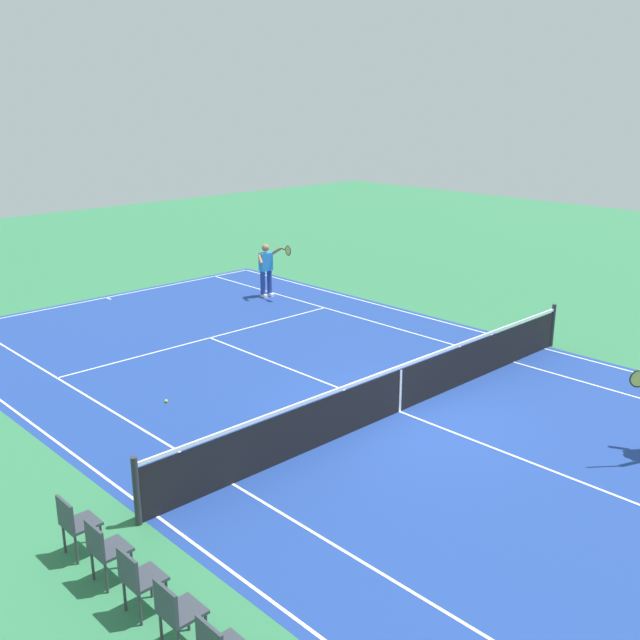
{
  "coord_description": "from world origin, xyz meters",
  "views": [
    {
      "loc": [
        -8.57,
        10.32,
        5.94
      ],
      "look_at": [
        3.45,
        -1.12,
        0.9
      ],
      "focal_mm": 41.15,
      "sensor_mm": 36.0,
      "label": 1
    }
  ],
  "objects_px": {
    "tennis_player_near": "(267,267)",
    "spectator_chair_5": "(104,547)",
    "tennis_net": "(400,388)",
    "spectator_chair_3": "(176,610)",
    "tennis_ball": "(166,401)",
    "spectator_chair_4": "(138,577)",
    "spectator_chair_6": "(75,522)"
  },
  "relations": [
    {
      "from": "spectator_chair_3",
      "to": "spectator_chair_5",
      "type": "relative_size",
      "value": 1.0
    },
    {
      "from": "spectator_chair_4",
      "to": "spectator_chair_6",
      "type": "bearing_deg",
      "value": 0.0
    },
    {
      "from": "tennis_player_near",
      "to": "tennis_net",
      "type": "bearing_deg",
      "value": 156.52
    },
    {
      "from": "tennis_player_near",
      "to": "tennis_ball",
      "type": "relative_size",
      "value": 25.71
    },
    {
      "from": "spectator_chair_5",
      "to": "spectator_chair_3",
      "type": "bearing_deg",
      "value": 180.0
    },
    {
      "from": "tennis_ball",
      "to": "spectator_chair_3",
      "type": "distance_m",
      "value": 7.15
    },
    {
      "from": "tennis_player_near",
      "to": "spectator_chair_5",
      "type": "bearing_deg",
      "value": 132.09
    },
    {
      "from": "spectator_chair_4",
      "to": "spectator_chair_5",
      "type": "distance_m",
      "value": 0.81
    },
    {
      "from": "tennis_net",
      "to": "tennis_player_near",
      "type": "bearing_deg",
      "value": -23.48
    },
    {
      "from": "spectator_chair_4",
      "to": "spectator_chair_3",
      "type": "bearing_deg",
      "value": 180.0
    },
    {
      "from": "tennis_player_near",
      "to": "spectator_chair_4",
      "type": "height_order",
      "value": "tennis_player_near"
    },
    {
      "from": "tennis_player_near",
      "to": "spectator_chair_4",
      "type": "relative_size",
      "value": 1.93
    },
    {
      "from": "tennis_net",
      "to": "spectator_chair_3",
      "type": "distance_m",
      "value": 7.25
    },
    {
      "from": "spectator_chair_4",
      "to": "spectator_chair_6",
      "type": "relative_size",
      "value": 1.0
    },
    {
      "from": "spectator_chair_3",
      "to": "spectator_chair_6",
      "type": "bearing_deg",
      "value": 0.0
    },
    {
      "from": "spectator_chair_3",
      "to": "spectator_chair_4",
      "type": "bearing_deg",
      "value": 0.0
    },
    {
      "from": "tennis_net",
      "to": "spectator_chair_4",
      "type": "height_order",
      "value": "tennis_net"
    },
    {
      "from": "tennis_player_near",
      "to": "tennis_ball",
      "type": "bearing_deg",
      "value": 126.32
    },
    {
      "from": "tennis_net",
      "to": "spectator_chair_5",
      "type": "distance_m",
      "value": 6.85
    },
    {
      "from": "spectator_chair_3",
      "to": "spectator_chair_5",
      "type": "distance_m",
      "value": 1.63
    },
    {
      "from": "spectator_chair_3",
      "to": "spectator_chair_4",
      "type": "height_order",
      "value": "same"
    },
    {
      "from": "tennis_ball",
      "to": "spectator_chair_6",
      "type": "distance_m",
      "value": 5.22
    },
    {
      "from": "spectator_chair_6",
      "to": "tennis_player_near",
      "type": "bearing_deg",
      "value": -50.45
    },
    {
      "from": "tennis_player_near",
      "to": "spectator_chair_5",
      "type": "xyz_separation_m",
      "value": [
        -9.49,
        10.51,
        -0.41
      ]
    },
    {
      "from": "spectator_chair_4",
      "to": "spectator_chair_6",
      "type": "distance_m",
      "value": 1.63
    },
    {
      "from": "tennis_ball",
      "to": "spectator_chair_4",
      "type": "distance_m",
      "value": 6.47
    },
    {
      "from": "tennis_net",
      "to": "spectator_chair_5",
      "type": "bearing_deg",
      "value": 97.69
    },
    {
      "from": "tennis_net",
      "to": "spectator_chair_6",
      "type": "distance_m",
      "value": 6.79
    },
    {
      "from": "spectator_chair_5",
      "to": "spectator_chair_4",
      "type": "bearing_deg",
      "value": 180.0
    },
    {
      "from": "tennis_ball",
      "to": "tennis_player_near",
      "type": "bearing_deg",
      "value": -53.68
    },
    {
      "from": "spectator_chair_6",
      "to": "tennis_ball",
      "type": "bearing_deg",
      "value": -45.19
    },
    {
      "from": "tennis_player_near",
      "to": "spectator_chair_4",
      "type": "distance_m",
      "value": 14.73
    }
  ]
}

